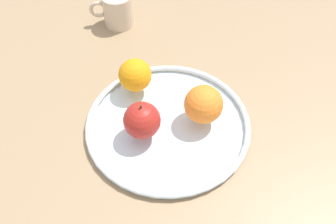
{
  "coord_description": "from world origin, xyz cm",
  "views": [
    {
      "loc": [
        2.88,
        46.33,
        60.85
      ],
      "look_at": [
        0.0,
        0.0,
        4.8
      ],
      "focal_mm": 38.7,
      "sensor_mm": 36.0,
      "label": 1
    }
  ],
  "objects_px": {
    "apple": "(142,120)",
    "orange_center": "(204,104)",
    "fruit_bowl": "(168,124)",
    "ambient_mug": "(117,10)",
    "orange_back_left": "(135,75)"
  },
  "relations": [
    {
      "from": "orange_center",
      "to": "orange_back_left",
      "type": "xyz_separation_m",
      "value": [
        0.14,
        -0.1,
        -0.0
      ]
    },
    {
      "from": "apple",
      "to": "ambient_mug",
      "type": "distance_m",
      "value": 0.39
    },
    {
      "from": "fruit_bowl",
      "to": "ambient_mug",
      "type": "height_order",
      "value": "ambient_mug"
    },
    {
      "from": "ambient_mug",
      "to": "orange_center",
      "type": "bearing_deg",
      "value": 117.47
    },
    {
      "from": "fruit_bowl",
      "to": "apple",
      "type": "bearing_deg",
      "value": 24.45
    },
    {
      "from": "fruit_bowl",
      "to": "orange_center",
      "type": "height_order",
      "value": "orange_center"
    },
    {
      "from": "apple",
      "to": "orange_center",
      "type": "xyz_separation_m",
      "value": [
        -0.12,
        -0.03,
        0.0
      ]
    },
    {
      "from": "orange_back_left",
      "to": "ambient_mug",
      "type": "relative_size",
      "value": 0.63
    },
    {
      "from": "apple",
      "to": "orange_back_left",
      "type": "distance_m",
      "value": 0.13
    },
    {
      "from": "apple",
      "to": "orange_center",
      "type": "bearing_deg",
      "value": -165.92
    },
    {
      "from": "fruit_bowl",
      "to": "orange_center",
      "type": "distance_m",
      "value": 0.09
    },
    {
      "from": "orange_back_left",
      "to": "apple",
      "type": "bearing_deg",
      "value": 95.82
    },
    {
      "from": "fruit_bowl",
      "to": "orange_center",
      "type": "xyz_separation_m",
      "value": [
        -0.07,
        -0.01,
        0.05
      ]
    },
    {
      "from": "apple",
      "to": "ambient_mug",
      "type": "relative_size",
      "value": 0.72
    },
    {
      "from": "fruit_bowl",
      "to": "ambient_mug",
      "type": "xyz_separation_m",
      "value": [
        0.11,
        -0.36,
        0.03
      ]
    }
  ]
}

